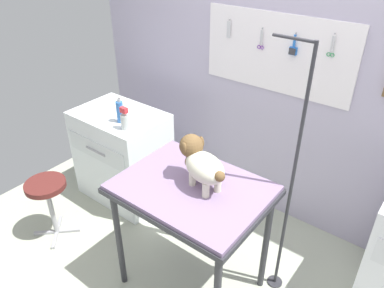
# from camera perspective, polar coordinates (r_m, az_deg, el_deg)

# --- Properties ---
(rear_wall_panel) EXTENTS (4.00, 0.11, 2.30)m
(rear_wall_panel) POSITION_cam_1_polar(r_m,az_deg,el_deg) (3.04, 14.88, 7.63)
(rear_wall_panel) COLOR #B0A6C0
(rear_wall_panel) RESTS_ON ground
(grooming_table) EXTENTS (0.94, 0.72, 0.91)m
(grooming_table) POSITION_cam_1_polar(r_m,az_deg,el_deg) (2.37, -0.01, -8.22)
(grooming_table) COLOR #2D2D33
(grooming_table) RESTS_ON ground
(grooming_arm) EXTENTS (0.29, 0.11, 1.81)m
(grooming_arm) POSITION_cam_1_polar(r_m,az_deg,el_deg) (2.43, 14.73, -7.23)
(grooming_arm) COLOR #2D2D33
(grooming_arm) RESTS_ON ground
(dog) EXTENTS (0.41, 0.27, 0.30)m
(dog) POSITION_cam_1_polar(r_m,az_deg,el_deg) (2.24, 1.37, -2.86)
(dog) COLOR beige
(dog) RESTS_ON grooming_table
(counter_left) EXTENTS (0.80, 0.58, 0.87)m
(counter_left) POSITION_cam_1_polar(r_m,az_deg,el_deg) (3.52, -10.62, -1.74)
(counter_left) COLOR white
(counter_left) RESTS_ON ground
(stool) EXTENTS (0.32, 0.32, 0.54)m
(stool) POSITION_cam_1_polar(r_m,az_deg,el_deg) (3.23, -21.42, -7.03)
(stool) COLOR #9E9EA3
(stool) RESTS_ON ground
(pump_bottle_white) EXTENTS (0.06, 0.06, 0.23)m
(pump_bottle_white) POSITION_cam_1_polar(r_m,az_deg,el_deg) (3.12, -11.05, 4.94)
(pump_bottle_white) COLOR #326CBA
(pump_bottle_white) RESTS_ON counter_left
(conditioner_bottle) EXTENTS (0.07, 0.07, 0.19)m
(conditioner_bottle) POSITION_cam_1_polar(r_m,az_deg,el_deg) (3.01, -10.31, 3.64)
(conditioner_bottle) COLOR #AFB6B2
(conditioner_bottle) RESTS_ON counter_left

